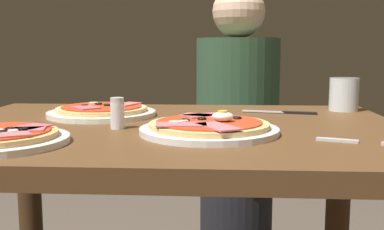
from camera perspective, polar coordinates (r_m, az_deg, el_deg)
name	(u,v)px	position (r m, az deg, el deg)	size (l,w,h in m)	color
dining_table	(169,185)	(1.07, -2.88, -8.56)	(1.05, 0.76, 0.77)	brown
pizza_foreground	(209,127)	(0.93, 2.11, -1.53)	(0.28, 0.28, 0.05)	white
pizza_across_left	(102,111)	(1.20, -11.04, 0.44)	(0.27, 0.27, 0.03)	white
water_glass_near	(344,97)	(1.34, 18.18, 2.17)	(0.08, 0.08, 0.09)	silver
fork	(353,141)	(0.89, 19.26, -3.08)	(0.15, 0.07, 0.00)	silver
knife	(284,112)	(1.25, 11.32, 0.33)	(0.19, 0.06, 0.01)	silver
salt_shaker	(117,113)	(0.99, -9.17, 0.19)	(0.03, 0.03, 0.07)	white
diner_person	(237,146)	(1.84, 5.55, -3.80)	(0.32, 0.32, 1.18)	black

